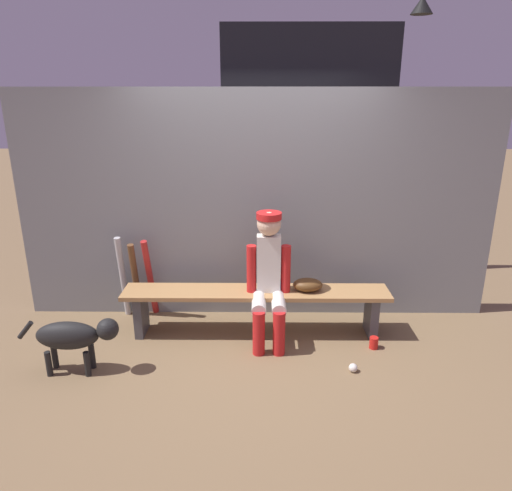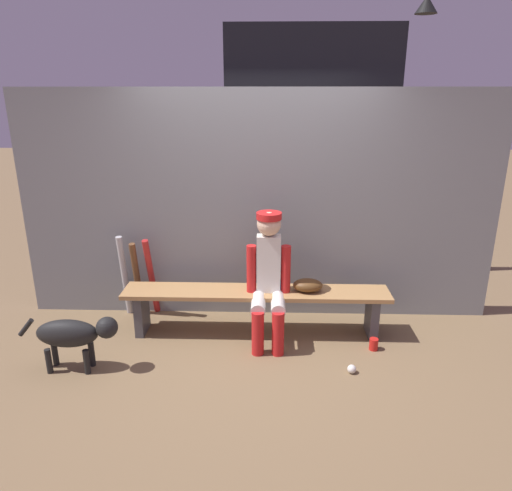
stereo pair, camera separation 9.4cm
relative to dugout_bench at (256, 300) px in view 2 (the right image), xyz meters
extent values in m
plane|color=brown|center=(0.00, 0.00, -0.35)|extent=(30.00, 30.00, 0.00)
cube|color=gray|center=(0.00, 0.46, 0.79)|extent=(4.76, 0.03, 2.29)
cube|color=#AD7F4C|center=(0.00, 0.00, 0.08)|extent=(2.53, 0.36, 0.04)
cube|color=#4C4C51|center=(-1.11, 0.00, -0.15)|extent=(0.08, 0.29, 0.41)
cube|color=#4C4C51|center=(1.11, 0.00, -0.15)|extent=(0.08, 0.29, 0.41)
cube|color=silver|center=(0.12, 0.00, 0.37)|extent=(0.22, 0.13, 0.55)
sphere|color=beige|center=(0.12, 0.00, 0.75)|extent=(0.22, 0.22, 0.22)
cylinder|color=red|center=(0.12, 0.00, 0.83)|extent=(0.23, 0.23, 0.06)
cylinder|color=silver|center=(0.03, -0.19, 0.06)|extent=(0.13, 0.38, 0.13)
cylinder|color=red|center=(0.03, -0.38, -0.15)|extent=(0.11, 0.11, 0.41)
cylinder|color=red|center=(-0.04, -0.02, 0.32)|extent=(0.09, 0.09, 0.46)
cylinder|color=silver|center=(0.21, -0.19, 0.06)|extent=(0.13, 0.38, 0.13)
cylinder|color=red|center=(0.21, -0.38, -0.15)|extent=(0.11, 0.11, 0.41)
cylinder|color=red|center=(0.28, -0.02, 0.32)|extent=(0.09, 0.09, 0.46)
ellipsoid|color=#593819|center=(0.49, 0.00, 0.16)|extent=(0.28, 0.20, 0.12)
cylinder|color=#B22323|center=(-1.09, 0.36, 0.08)|extent=(0.10, 0.26, 0.86)
cylinder|color=brown|center=(-1.24, 0.34, 0.05)|extent=(0.08, 0.20, 0.82)
cylinder|color=#B7B7BC|center=(-1.37, 0.37, 0.08)|extent=(0.09, 0.17, 0.88)
sphere|color=white|center=(0.83, -0.66, -0.32)|extent=(0.07, 0.07, 0.07)
cylinder|color=red|center=(1.08, -0.28, -0.30)|extent=(0.08, 0.08, 0.11)
cylinder|color=#1E47AD|center=(0.20, -0.01, 0.15)|extent=(0.08, 0.08, 0.11)
cylinder|color=#3F3F42|center=(-0.30, 1.60, 0.75)|extent=(0.10, 0.10, 2.21)
cylinder|color=#3F3F42|center=(1.50, 1.60, 0.75)|extent=(0.10, 0.10, 2.21)
cube|color=black|center=(0.60, 1.60, 2.24)|extent=(2.03, 0.08, 0.76)
cone|color=black|center=(1.77, 1.50, 2.77)|extent=(0.24, 0.24, 0.18)
ellipsoid|color=black|center=(-1.55, -0.68, -0.01)|extent=(0.52, 0.20, 0.24)
sphere|color=black|center=(-1.21, -0.68, 0.05)|extent=(0.18, 0.18, 0.18)
cylinder|color=black|center=(-1.89, -0.68, 0.04)|extent=(0.15, 0.04, 0.16)
cylinder|color=black|center=(-1.39, -0.62, -0.24)|extent=(0.05, 0.05, 0.22)
cylinder|color=black|center=(-1.39, -0.74, -0.24)|extent=(0.05, 0.05, 0.22)
cylinder|color=black|center=(-1.71, -0.62, -0.24)|extent=(0.05, 0.05, 0.22)
cylinder|color=black|center=(-1.71, -0.74, -0.24)|extent=(0.05, 0.05, 0.22)
camera|label=1|loc=(0.03, -4.12, 1.91)|focal=33.12mm
camera|label=2|loc=(0.13, -4.11, 1.91)|focal=33.12mm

